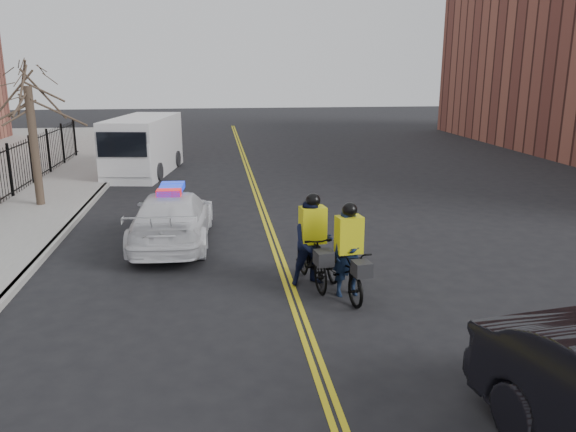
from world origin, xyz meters
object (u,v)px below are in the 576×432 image
(cargo_van, at_px, (143,147))
(cyclist_far, at_px, (313,249))
(police_cruiser, at_px, (173,218))
(cyclist_near, at_px, (348,264))

(cargo_van, height_order, cyclist_far, cargo_van)
(police_cruiser, xyz_separation_m, cyclist_far, (3.30, -3.53, 0.09))
(police_cruiser, distance_m, cargo_van, 11.14)
(cargo_van, distance_m, cyclist_far, 15.43)
(police_cruiser, xyz_separation_m, cyclist_near, (3.94, -4.22, -0.03))
(cargo_van, bearing_deg, cyclist_far, -60.67)
(cyclist_far, bearing_deg, cyclist_near, -55.00)
(police_cruiser, height_order, cyclist_far, cyclist_far)
(police_cruiser, bearing_deg, cargo_van, -77.00)
(cargo_van, xyz_separation_m, cyclist_near, (5.99, -15.16, -0.55))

